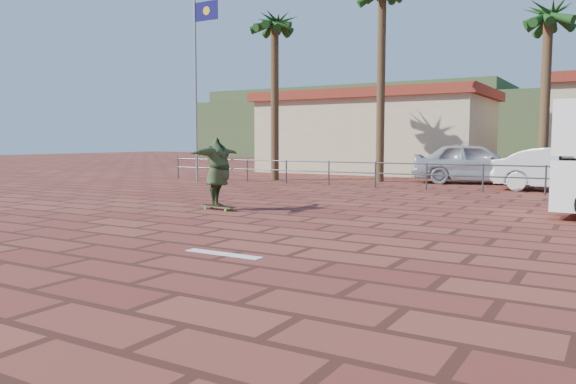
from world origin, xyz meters
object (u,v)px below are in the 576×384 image
object	(u,v)px
car_silver	(474,163)
longboard	(218,207)
car_white	(566,170)
skateboarder	(218,172)

from	to	relation	value
car_silver	longboard	bearing A→B (deg)	149.99
car_silver	car_white	size ratio (longest dim) A/B	1.08
car_silver	car_white	world-z (taller)	car_silver
skateboarder	car_silver	distance (m)	13.22
longboard	car_silver	xyz separation A→B (m)	(3.69, 12.70, 0.77)
car_white	car_silver	bearing A→B (deg)	63.23
longboard	car_silver	distance (m)	13.25
skateboarder	car_silver	bearing A→B (deg)	-24.50
car_silver	car_white	xyz separation A→B (m)	(3.65, -2.49, -0.09)
longboard	car_silver	size ratio (longest dim) A/B	0.22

